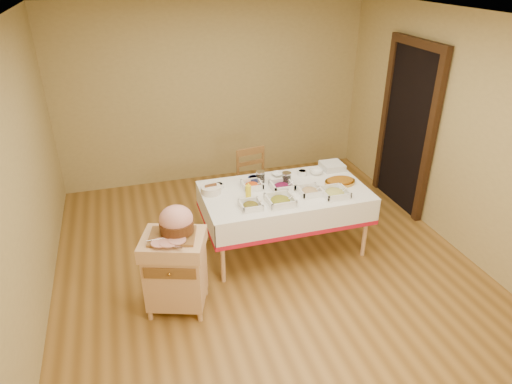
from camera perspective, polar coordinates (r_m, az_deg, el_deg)
room_shell at (r=4.49m, az=1.52°, el=4.22°), size 5.00×5.00×5.00m
doorway at (r=6.28m, az=18.43°, el=7.83°), size 0.09×1.10×2.20m
dining_table at (r=5.14m, az=3.55°, el=-1.34°), size 1.82×1.02×0.76m
butcher_cart at (r=4.41m, az=-10.03°, el=-9.39°), size 0.69×0.63×0.80m
dining_chair at (r=5.83m, az=-0.11°, el=0.99°), size 0.47×0.45×0.92m
ham_on_board at (r=4.18m, az=-10.01°, el=-3.85°), size 0.44×0.42×0.29m
serving_dish_a at (r=4.69m, az=-0.67°, el=-1.64°), size 0.22×0.22×0.10m
serving_dish_b at (r=4.77m, az=3.06°, el=-1.04°), size 0.28×0.28×0.11m
serving_dish_c at (r=5.00m, az=6.74°, el=0.14°), size 0.24×0.24×0.10m
serving_dish_d at (r=5.00m, az=9.81°, el=-0.05°), size 0.27×0.27×0.10m
serving_dish_e at (r=5.09m, az=-0.49°, el=0.87°), size 0.22×0.21×0.10m
serving_dish_f at (r=5.07m, az=3.26°, el=0.76°), size 0.25×0.24×0.11m
small_bowl_left at (r=5.10m, az=-4.69°, el=0.79°), size 0.11×0.11×0.05m
small_bowl_mid at (r=5.23m, az=-0.24°, el=1.60°), size 0.14×0.14×0.06m
small_bowl_right at (r=5.42m, az=5.80°, el=2.44°), size 0.11×0.11×0.06m
bowl_white_imported at (r=5.39m, az=2.71°, el=2.24°), size 0.17×0.17×0.03m
bowl_small_imported at (r=5.48m, az=7.52°, el=2.53°), size 0.21×0.21×0.05m
preserve_jar_left at (r=5.22m, az=0.57°, el=1.87°), size 0.10×0.10×0.13m
preserve_jar_right at (r=5.19m, az=3.83°, el=1.68°), size 0.11×0.11×0.14m
mustard_bottle at (r=4.85m, az=-0.97°, el=0.11°), size 0.06×0.06×0.19m
bread_basket at (r=5.00m, az=-5.65°, el=0.32°), size 0.22×0.22×0.10m
plate_stack at (r=5.63m, az=9.49°, el=3.23°), size 0.25×0.25×0.08m
brass_platter at (r=5.28m, az=10.45°, el=1.28°), size 0.36×0.26×0.05m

